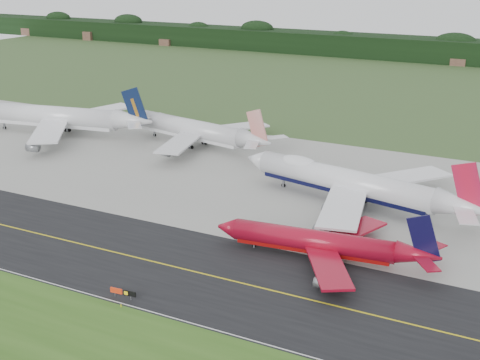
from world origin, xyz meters
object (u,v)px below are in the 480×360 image
(jet_star_tail, at_px, (197,130))
(jet_red_737, at_px, (325,243))
(taxiway_sign, at_px, (123,292))
(jet_navy_gold, at_px, (60,117))
(jet_ba_747, at_px, (352,183))

(jet_star_tail, bearing_deg, jet_red_737, -42.22)
(taxiway_sign, bearing_deg, jet_red_737, 51.02)
(jet_star_tail, bearing_deg, jet_navy_gold, -170.30)
(jet_navy_gold, bearing_deg, jet_star_tail, 9.70)
(jet_ba_747, height_order, taxiway_sign, jet_ba_747)
(jet_navy_gold, xyz_separation_m, jet_star_tail, (45.91, 7.85, -0.62))
(jet_ba_747, bearing_deg, jet_red_737, -80.71)
(taxiway_sign, bearing_deg, jet_ba_747, 72.11)
(jet_star_tail, distance_m, taxiway_sign, 94.11)
(jet_red_737, height_order, jet_star_tail, jet_star_tail)
(taxiway_sign, bearing_deg, jet_navy_gold, 136.90)
(jet_navy_gold, xyz_separation_m, taxiway_sign, (83.66, -78.27, -4.35))
(jet_navy_gold, relative_size, jet_star_tail, 1.17)
(jet_red_737, xyz_separation_m, jet_navy_gold, (-107.86, 48.36, 2.30))
(jet_navy_gold, height_order, taxiway_sign, jet_navy_gold)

